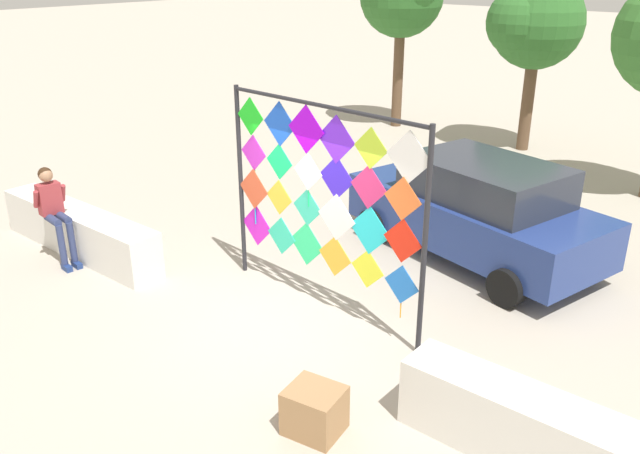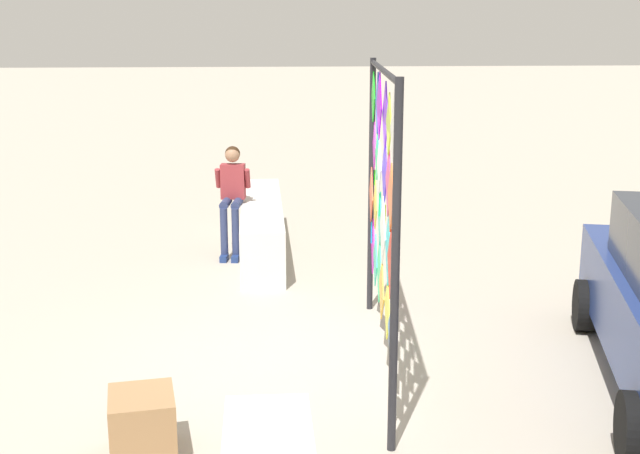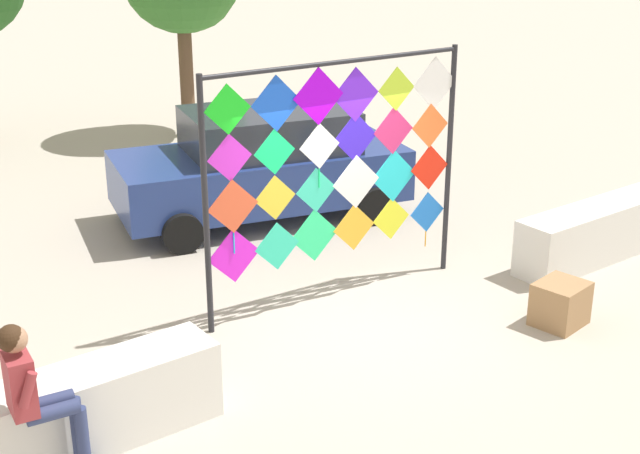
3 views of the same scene
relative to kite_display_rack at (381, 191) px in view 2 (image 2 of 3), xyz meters
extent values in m
plane|color=#ADA393|center=(-0.12, -0.70, -1.81)|extent=(120.00, 120.00, 0.00)
cube|color=silver|center=(-4.44, -1.15, -1.42)|extent=(3.83, 0.60, 0.78)
cylinder|color=#232328|center=(-1.73, 0.14, -0.30)|extent=(0.07, 0.07, 3.02)
cylinder|color=#232328|center=(1.73, -0.14, -0.30)|extent=(0.07, 0.07, 3.02)
cylinder|color=#232328|center=(0.00, 0.00, 1.16)|extent=(3.46, 0.34, 0.06)
cube|color=#E11FDE|center=(-1.40, 0.12, -0.93)|extent=(0.67, 0.07, 0.67)
cube|color=#2EDAAD|center=(-0.83, 0.07, -0.94)|extent=(0.60, 0.06, 0.60)
cube|color=#2CED89|center=(-0.31, 0.04, -0.91)|extent=(0.67, 0.07, 0.67)
cube|color=yellow|center=(0.26, -0.02, -0.92)|extent=(0.61, 0.06, 0.61)
cube|color=yellow|center=(0.84, -0.05, -0.92)|extent=(0.56, 0.06, 0.56)
cube|color=blue|center=(1.41, -0.11, -0.94)|extent=(0.55, 0.06, 0.55)
cylinder|color=orange|center=(1.41, -0.10, -1.32)|extent=(0.02, 0.02, 0.21)
cube|color=#E2512F|center=(-1.40, 0.09, -0.32)|extent=(0.64, 0.06, 0.64)
cylinder|color=#16BDE5|center=(-1.40, 0.10, -0.77)|extent=(0.02, 0.02, 0.26)
cube|color=yellow|center=(-0.85, 0.06, -0.32)|extent=(0.54, 0.06, 0.54)
cube|color=#32D2AC|center=(-0.29, 0.03, -0.34)|extent=(0.55, 0.06, 0.55)
cylinder|color=#E51648|center=(-0.29, 0.04, -0.75)|extent=(0.02, 0.02, 0.27)
cube|color=white|center=(0.28, -0.02, -0.33)|extent=(0.68, 0.07, 0.68)
cube|color=#1FCFDD|center=(0.86, -0.06, -0.35)|extent=(0.68, 0.07, 0.68)
cube|color=red|center=(1.40, -0.12, -0.33)|extent=(0.59, 0.06, 0.59)
cube|color=#CE2CD4|center=(-1.41, 0.12, 0.24)|extent=(0.55, 0.06, 0.55)
cylinder|color=#1DE516|center=(-1.41, 0.13, -0.12)|extent=(0.02, 0.02, 0.18)
cube|color=#14DF75|center=(-0.84, 0.08, 0.22)|extent=(0.53, 0.05, 0.53)
cube|color=white|center=(-0.25, 0.01, 0.20)|extent=(0.55, 0.06, 0.55)
cylinder|color=#16E576|center=(-0.25, 0.02, -0.19)|extent=(0.02, 0.02, 0.24)
cube|color=#371EDB|center=(0.26, -0.01, 0.23)|extent=(0.61, 0.06, 0.61)
cylinder|color=#CAE516|center=(0.27, 0.00, -0.22)|extent=(0.02, 0.02, 0.29)
cube|color=#CF2A69|center=(0.82, -0.06, 0.24)|extent=(0.59, 0.06, 0.59)
cube|color=orange|center=(1.38, -0.13, 0.22)|extent=(0.57, 0.06, 0.57)
cube|color=#17D01F|center=(-1.42, 0.10, 0.79)|extent=(0.56, 0.06, 0.56)
cube|color=blue|center=(-0.81, 0.07, 0.78)|extent=(0.64, 0.06, 0.64)
cube|color=#A006ED|center=(-0.27, 0.01, 0.80)|extent=(0.67, 0.07, 0.67)
cylinder|color=#5BE516|center=(-0.27, 0.02, 0.34)|extent=(0.02, 0.02, 0.25)
cube|color=#6B22F7|center=(0.26, -0.01, 0.75)|extent=(0.65, 0.06, 0.65)
cylinder|color=#9FE516|center=(0.26, 0.00, 0.24)|extent=(0.02, 0.02, 0.36)
cube|color=#B5DC2B|center=(0.84, -0.07, 0.75)|extent=(0.54, 0.06, 0.54)
cube|color=white|center=(1.43, -0.12, 0.75)|extent=(0.67, 0.07, 0.67)
cylinder|color=#69E516|center=(1.43, -0.11, 0.32)|extent=(0.02, 0.02, 0.19)
cylinder|color=navy|center=(-4.04, -1.71, -1.42)|extent=(0.11, 0.11, 0.78)
cylinder|color=navy|center=(-4.25, -1.68, -1.00)|extent=(0.44, 0.18, 0.13)
cube|color=navy|center=(-3.98, -1.72, -1.77)|extent=(0.25, 0.13, 0.09)
cylinder|color=navy|center=(-4.02, -1.54, -1.42)|extent=(0.11, 0.11, 0.78)
cylinder|color=navy|center=(-4.23, -1.52, -1.00)|extent=(0.44, 0.18, 0.13)
cube|color=navy|center=(-3.96, -1.55, -1.77)|extent=(0.25, 0.13, 0.09)
cube|color=#993338|center=(-4.45, -1.57, -0.71)|extent=(0.24, 0.38, 0.52)
sphere|color=#A37556|center=(-4.45, -1.57, -0.31)|extent=(0.22, 0.22, 0.22)
sphere|color=#382314|center=(-4.47, -1.57, -0.30)|extent=(0.22, 0.22, 0.22)
cylinder|color=#993338|center=(-4.46, -1.80, -0.66)|extent=(0.19, 0.10, 0.31)
cylinder|color=#993338|center=(-4.40, -1.36, -0.66)|extent=(0.19, 0.10, 0.31)
cylinder|color=black|center=(-0.83, 2.48, -1.52)|extent=(0.62, 0.37, 0.59)
cylinder|color=black|center=(2.07, 1.74, -1.52)|extent=(0.62, 0.37, 0.59)
cube|color=#9E754C|center=(1.66, -2.15, -1.55)|extent=(0.66, 0.60, 0.52)
camera|label=1|loc=(5.32, -6.52, 2.94)|focal=36.70mm
camera|label=2|loc=(7.86, -1.18, 1.59)|focal=46.76mm
camera|label=3|loc=(-6.25, -8.02, 3.02)|focal=49.95mm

